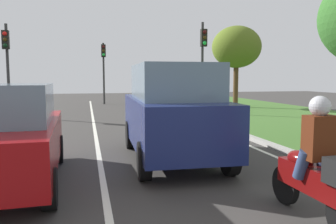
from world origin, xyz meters
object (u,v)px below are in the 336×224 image
at_px(car_suv_ahead, 172,112).
at_px(traffic_light_far_median, 104,62).
at_px(rider_person, 318,137).
at_px(tree_roadside_far, 236,47).
at_px(car_sedan_left_lane, 7,136).
at_px(motorcycle, 319,183).
at_px(traffic_light_overhead_left, 7,55).
at_px(traffic_light_near_right, 203,54).

bearing_deg(car_suv_ahead, traffic_light_far_median, 94.54).
distance_m(rider_person, tree_roadside_far, 17.90).
bearing_deg(traffic_light_far_median, car_sedan_left_lane, -98.16).
bearing_deg(car_sedan_left_lane, motorcycle, -34.04).
bearing_deg(motorcycle, rider_person, 90.43).
bearing_deg(traffic_light_far_median, traffic_light_overhead_left, -124.81).
distance_m(traffic_light_near_right, traffic_light_far_median, 9.46).
xyz_separation_m(car_sedan_left_lane, motorcycle, (4.44, -2.78, -0.35)).
distance_m(car_sedan_left_lane, rider_person, 5.22).
relative_size(car_suv_ahead, motorcycle, 2.40).
xyz_separation_m(motorcycle, tree_roadside_far, (6.40, 16.55, 3.32)).
bearing_deg(traffic_light_overhead_left, motorcycle, -64.67).
height_order(rider_person, traffic_light_far_median, traffic_light_far_median).
xyz_separation_m(traffic_light_near_right, tree_roadside_far, (3.38, 3.19, 0.66)).
height_order(car_sedan_left_lane, tree_roadside_far, tree_roadside_far).
bearing_deg(traffic_light_overhead_left, traffic_light_near_right, -5.54).
distance_m(car_suv_ahead, traffic_light_far_median, 17.70).
distance_m(car_suv_ahead, traffic_light_near_right, 10.46).
relative_size(car_sedan_left_lane, rider_person, 3.74).
xyz_separation_m(traffic_light_overhead_left, tree_roadside_far, (13.17, 2.24, 0.83)).
height_order(motorcycle, rider_person, rider_person).
bearing_deg(car_sedan_left_lane, traffic_light_far_median, 79.79).
distance_m(car_suv_ahead, tree_roadside_far, 14.89).
distance_m(car_suv_ahead, car_sedan_left_lane, 3.61).
distance_m(car_sedan_left_lane, traffic_light_near_right, 13.16).
bearing_deg(car_suv_ahead, traffic_light_overhead_left, 121.15).
distance_m(traffic_light_overhead_left, traffic_light_far_median, 8.78).
relative_size(motorcycle, tree_roadside_far, 0.36).
height_order(car_sedan_left_lane, traffic_light_near_right, traffic_light_near_right).
bearing_deg(traffic_light_near_right, traffic_light_overhead_left, 174.46).
distance_m(traffic_light_overhead_left, tree_roadside_far, 13.39).
bearing_deg(car_sedan_left_lane, car_suv_ahead, 16.74).
bearing_deg(traffic_light_overhead_left, rider_person, -64.60).
distance_m(car_sedan_left_lane, tree_roadside_far, 17.78).
xyz_separation_m(car_sedan_left_lane, traffic_light_overhead_left, (-2.33, 11.53, 2.14)).
bearing_deg(rider_person, motorcycle, -89.57).
xyz_separation_m(rider_person, traffic_light_near_right, (3.03, 13.31, 2.04)).
height_order(car_sedan_left_lane, motorcycle, car_sedan_left_lane).
bearing_deg(traffic_light_far_median, motorcycle, -85.34).
bearing_deg(traffic_light_far_median, rider_person, -85.33).
xyz_separation_m(car_sedan_left_lane, traffic_light_near_right, (7.47, 10.58, 2.31)).
bearing_deg(traffic_light_near_right, motorcycle, -102.77).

